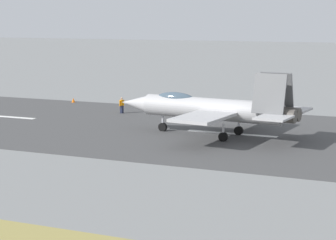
% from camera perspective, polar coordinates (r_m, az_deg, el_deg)
% --- Properties ---
extents(ground_plane, '(400.00, 400.00, 0.00)m').
position_cam_1_polar(ground_plane, '(54.56, 5.76, -1.25)').
color(ground_plane, slate).
extents(runway_strip, '(240.00, 26.00, 0.02)m').
position_cam_1_polar(runway_strip, '(54.55, 5.77, -1.24)').
color(runway_strip, '#424242').
rests_on(runway_strip, ground).
extents(fighter_jet, '(16.90, 13.30, 5.58)m').
position_cam_1_polar(fighter_jet, '(52.90, 4.02, 1.07)').
color(fighter_jet, '#B0AFB0').
rests_on(fighter_jet, ground).
extents(crew_person, '(0.38, 0.68, 1.69)m').
position_cam_1_polar(crew_person, '(65.81, -4.20, 1.33)').
color(crew_person, '#1E2338').
rests_on(crew_person, ground).
extents(marker_cone_mid, '(0.44, 0.44, 0.55)m').
position_cam_1_polar(marker_cone_mid, '(68.74, 1.14, 1.22)').
color(marker_cone_mid, orange).
rests_on(marker_cone_mid, ground).
extents(marker_cone_far, '(0.44, 0.44, 0.55)m').
position_cam_1_polar(marker_cone_far, '(74.82, -8.56, 1.78)').
color(marker_cone_far, orange).
rests_on(marker_cone_far, ground).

